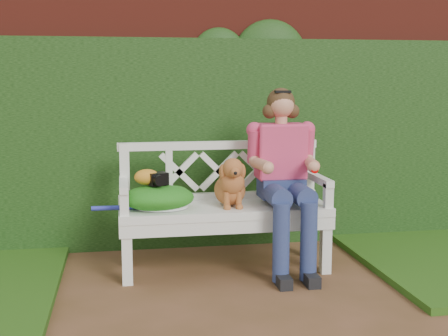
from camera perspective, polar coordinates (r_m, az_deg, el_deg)
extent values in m
plane|color=#51361B|center=(3.53, 1.92, -14.52)|extent=(60.00, 60.00, 0.00)
cube|color=maroon|center=(5.13, -2.37, 5.37)|extent=(10.00, 0.30, 2.20)
cube|color=#305D20|center=(4.94, -2.02, 2.33)|extent=(10.00, 0.18, 1.70)
cube|color=black|center=(4.17, -6.35, -1.03)|extent=(0.16, 0.14, 0.09)
ellipsoid|color=#C57C1E|center=(4.18, -7.36, -0.86)|extent=(0.18, 0.13, 0.11)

